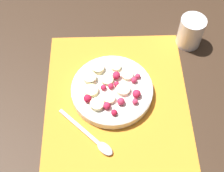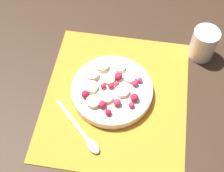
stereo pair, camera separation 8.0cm
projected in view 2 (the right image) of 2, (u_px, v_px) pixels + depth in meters
ground_plane at (116, 98)px, 0.83m from camera, size 3.00×3.00×0.00m
placemat at (116, 97)px, 0.83m from camera, size 0.42×0.37×0.01m
fruit_bowl at (112, 89)px, 0.82m from camera, size 0.21×0.21×0.05m
spoon at (85, 136)px, 0.76m from camera, size 0.14×0.14×0.01m
drinking_glass at (203, 44)px, 0.87m from camera, size 0.07×0.07×0.09m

